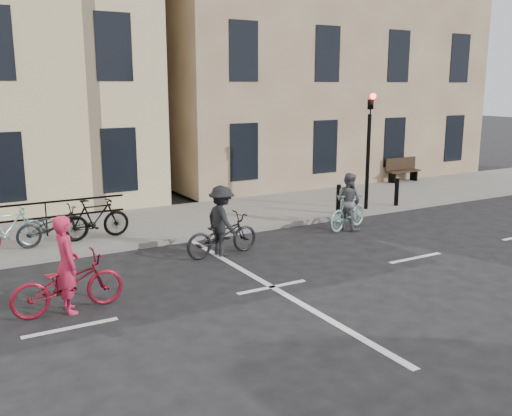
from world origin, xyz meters
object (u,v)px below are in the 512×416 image
cyclist_pink (68,279)px  cyclist_dark (222,228)px  bench (402,169)px  traffic_light (369,137)px  cyclist_grey (348,207)px

cyclist_pink → cyclist_dark: (3.98, 1.76, 0.05)m
bench → cyclist_dark: cyclist_dark is taller
cyclist_dark → traffic_light: bearing=-77.5°
cyclist_pink → cyclist_grey: cyclist_pink is taller
bench → cyclist_pink: (-14.85, -6.97, -0.05)m
traffic_light → cyclist_pink: bearing=-160.4°
bench → cyclist_grey: bearing=-144.5°
cyclist_pink → cyclist_dark: cyclist_pink is taller
cyclist_pink → cyclist_dark: size_ratio=1.05×
traffic_light → cyclist_dark: traffic_light is taller
traffic_light → cyclist_dark: bearing=-163.4°
bench → cyclist_dark: 12.05m
cyclist_grey → cyclist_dark: bearing=78.7°
cyclist_pink → cyclist_dark: bearing=-69.0°
traffic_light → bench: traffic_light is taller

